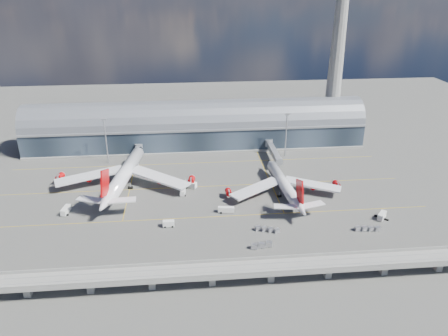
{
  "coord_description": "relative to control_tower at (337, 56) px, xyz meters",
  "views": [
    {
      "loc": [
        -7.5,
        -173.73,
        95.52
      ],
      "look_at": [
        10.32,
        10.0,
        14.0
      ],
      "focal_mm": 35.0,
      "sensor_mm": 36.0,
      "label": 1
    }
  ],
  "objects": [
    {
      "name": "service_truck_4",
      "position": [
        -94.14,
        -71.17,
        -50.31
      ],
      "size": [
        2.88,
        4.83,
        2.63
      ],
      "rotation": [
        0.0,
        0.0,
        -0.17
      ],
      "color": "silver",
      "rests_on": "ground"
    },
    {
      "name": "cargo_train_0",
      "position": [
        -64.57,
        -118.11,
        -50.62
      ],
      "size": [
        8.9,
        3.33,
        1.95
      ],
      "rotation": [
        0.0,
        0.0,
        1.4
      ],
      "color": "gray",
      "rests_on": "ground"
    },
    {
      "name": "airliner_left",
      "position": [
        -122.62,
        -59.84,
        -45.3
      ],
      "size": [
        69.11,
        72.72,
        22.19
      ],
      "rotation": [
        0.0,
        0.0,
        -0.15
      ],
      "color": "white",
      "rests_on": "ground"
    },
    {
      "name": "control_tower",
      "position": [
        0.0,
        0.0,
        0.0
      ],
      "size": [
        19.0,
        19.0,
        103.0
      ],
      "color": "gray",
      "rests_on": "ground"
    },
    {
      "name": "service_truck_0",
      "position": [
        -145.4,
        -83.64,
        -50.18
      ],
      "size": [
        3.33,
        7.09,
        2.82
      ],
      "rotation": [
        0.0,
        0.0,
        -0.17
      ],
      "color": "silver",
      "rests_on": "ground"
    },
    {
      "name": "jet_bridge_right",
      "position": [
        -42.87,
        -31.82,
        -46.46
      ],
      "size": [
        4.4,
        32.0,
        7.25
      ],
      "color": "gray",
      "rests_on": "ground"
    },
    {
      "name": "cargo_train_1",
      "position": [
        -60.25,
        -106.83,
        -50.74
      ],
      "size": [
        10.31,
        4.94,
        1.73
      ],
      "rotation": [
        0.0,
        0.0,
        1.91
      ],
      "color": "gray",
      "rests_on": "ground"
    },
    {
      "name": "taxi_lines",
      "position": [
        -85.0,
        -60.89,
        -51.63
      ],
      "size": [
        200.0,
        80.12,
        0.01
      ],
      "color": "gold",
      "rests_on": "ground"
    },
    {
      "name": "guideway",
      "position": [
        -85.0,
        -138.0,
        -46.34
      ],
      "size": [
        220.0,
        8.5,
        7.2
      ],
      "color": "gray",
      "rests_on": "ground"
    },
    {
      "name": "cargo_train_2",
      "position": [
        -19.44,
        -110.33,
        -50.72
      ],
      "size": [
        10.7,
        3.14,
        1.76
      ],
      "rotation": [
        0.0,
        0.0,
        1.71
      ],
      "color": "gray",
      "rests_on": "ground"
    },
    {
      "name": "floodlight_mast_right",
      "position": [
        -35.0,
        -28.0,
        -38.0
      ],
      "size": [
        3.0,
        0.7,
        25.7
      ],
      "color": "gray",
      "rests_on": "ground"
    },
    {
      "name": "airliner_right",
      "position": [
        -46.28,
        -75.54,
        -46.81
      ],
      "size": [
        56.08,
        58.62,
        18.59
      ],
      "rotation": [
        0.0,
        0.0,
        0.06
      ],
      "color": "white",
      "rests_on": "ground"
    },
    {
      "name": "service_truck_3",
      "position": [
        -9.52,
        -101.64,
        -50.18
      ],
      "size": [
        5.53,
        5.94,
        2.84
      ],
      "rotation": [
        0.0,
        0.0,
        -0.71
      ],
      "color": "silver",
      "rests_on": "ground"
    },
    {
      "name": "terminal",
      "position": [
        -85.0,
        -5.01,
        -40.3
      ],
      "size": [
        200.0,
        30.0,
        28.0
      ],
      "color": "#1B242E",
      "rests_on": "ground"
    },
    {
      "name": "service_truck_1",
      "position": [
        -100.3,
        -99.24,
        -50.24
      ],
      "size": [
        4.8,
        2.44,
        2.76
      ],
      "rotation": [
        0.0,
        0.0,
        1.59
      ],
      "color": "silver",
      "rests_on": "ground"
    },
    {
      "name": "ground",
      "position": [
        -85.0,
        -83.0,
        -51.64
      ],
      "size": [
        500.0,
        500.0,
        0.0
      ],
      "primitive_type": "plane",
      "color": "#474744",
      "rests_on": "ground"
    },
    {
      "name": "service_truck_5",
      "position": [
        -90.52,
        -63.56,
        -50.02
      ],
      "size": [
        6.91,
        5.41,
        3.15
      ],
      "rotation": [
        0.0,
        0.0,
        1.05
      ],
      "color": "silver",
      "rests_on": "ground"
    },
    {
      "name": "service_truck_2",
      "position": [
        -75.35,
        -89.66,
        -50.29
      ],
      "size": [
        7.33,
        2.93,
        2.58
      ],
      "rotation": [
        0.0,
        0.0,
        1.44
      ],
      "color": "silver",
      "rests_on": "ground"
    },
    {
      "name": "jet_bridge_left",
      "position": [
        -118.75,
        -29.88,
        -46.46
      ],
      "size": [
        4.4,
        28.0,
        7.25
      ],
      "color": "gray",
      "rests_on": "ground"
    },
    {
      "name": "floodlight_mast_left",
      "position": [
        -135.0,
        -28.0,
        -38.0
      ],
      "size": [
        3.0,
        0.7,
        25.7
      ],
      "color": "gray",
      "rests_on": "ground"
    }
  ]
}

